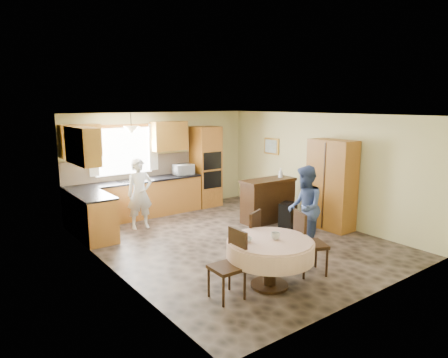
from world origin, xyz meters
TOP-DOWN VIEW (x-y plane):
  - floor at (0.00, 0.00)m, footprint 5.00×6.00m
  - ceiling at (0.00, 0.00)m, footprint 5.00×6.00m
  - wall_back at (0.00, 3.00)m, footprint 5.00×0.02m
  - wall_front at (0.00, -3.00)m, footprint 5.00×0.02m
  - wall_left at (-2.50, 0.00)m, footprint 0.02×6.00m
  - wall_right at (2.50, 0.00)m, footprint 0.02×6.00m
  - window at (-1.00, 2.98)m, footprint 1.40×0.03m
  - curtain_left at (-1.75, 2.93)m, footprint 0.22×0.02m
  - curtain_right at (-0.25, 2.93)m, footprint 0.22×0.02m
  - base_cab_back at (-0.85, 2.70)m, footprint 3.30×0.60m
  - counter_back at (-0.85, 2.70)m, footprint 3.30×0.64m
  - base_cab_left at (-2.20, 1.80)m, footprint 0.60×1.20m
  - counter_left at (-2.20, 1.80)m, footprint 0.64×1.20m
  - backsplash at (-0.85, 2.99)m, footprint 3.30×0.02m
  - wall_cab_left at (-2.05, 2.83)m, footprint 0.85×0.33m
  - wall_cab_right at (0.15, 2.83)m, footprint 0.90×0.33m
  - wall_cab_side at (-2.33, 1.80)m, footprint 0.33×1.20m
  - oven_tower at (1.15, 2.69)m, footprint 0.66×0.62m
  - oven_upper at (1.15, 2.38)m, footprint 0.56×0.01m
  - oven_lower at (1.15, 2.38)m, footprint 0.56×0.01m
  - pendant at (-1.00, 2.50)m, footprint 0.36×0.36m
  - sideboard at (1.46, 0.59)m, footprint 1.33×0.57m
  - space_heater at (1.47, -0.04)m, footprint 0.49×0.43m
  - cupboard at (2.22, -0.59)m, footprint 0.51×1.02m
  - dining_table at (-0.83, -1.92)m, footprint 1.30×1.30m
  - chair_left at (-1.49, -1.82)m, footprint 0.43×0.43m
  - chair_back at (-0.59, -1.14)m, footprint 0.56×0.56m
  - chair_right at (-0.05, -1.92)m, footprint 0.59×0.59m
  - framed_picture at (2.47, 1.57)m, footprint 0.06×0.51m
  - microwave at (0.43, 2.65)m, footprint 0.50×0.35m
  - person_sink at (-1.14, 1.90)m, footprint 0.61×0.44m
  - person_dining at (0.80, -1.11)m, footprint 0.97×0.97m
  - bowl_sideboard at (1.05, 0.59)m, footprint 0.21×0.21m
  - bottle_sideboard at (1.85, 0.59)m, footprint 0.13×0.13m
  - cup_table at (-0.77, -1.95)m, footprint 0.15×0.15m
  - bowl_table at (-1.17, -1.76)m, footprint 0.22×0.22m

SIDE VIEW (x-z plane):
  - floor at x=0.00m, z-range -0.01..0.01m
  - space_heater at x=1.47m, z-range 0.00..0.57m
  - base_cab_back at x=-0.85m, z-range 0.00..0.88m
  - base_cab_left at x=-2.20m, z-range 0.00..0.88m
  - sideboard at x=1.46m, z-range 0.00..0.94m
  - chair_back at x=-0.59m, z-range 0.05..1.02m
  - chair_left at x=-1.49m, z-range 0.05..1.03m
  - dining_table at x=-0.83m, z-range 0.21..0.94m
  - chair_right at x=-0.05m, z-range 0.05..1.09m
  - oven_lower at x=1.15m, z-range 0.53..0.97m
  - bowl_table at x=-1.17m, z-range 0.74..0.79m
  - person_sink at x=-1.14m, z-range 0.00..1.55m
  - cup_table at x=-0.77m, z-range 0.74..0.84m
  - person_dining at x=0.80m, z-range 0.00..1.59m
  - counter_back at x=-0.85m, z-range 0.88..0.92m
  - counter_left at x=-2.20m, z-range 0.88..0.92m
  - bowl_sideboard at x=1.05m, z-range 0.94..0.99m
  - cupboard at x=2.22m, z-range 0.00..1.95m
  - microwave at x=0.43m, z-range 0.92..1.19m
  - oven_tower at x=1.15m, z-range 0.00..2.12m
  - bottle_sideboard at x=1.85m, z-range 0.94..1.22m
  - backsplash at x=-0.85m, z-range 0.90..1.46m
  - wall_back at x=0.00m, z-range 0.00..2.50m
  - wall_front at x=0.00m, z-range 0.00..2.50m
  - wall_left at x=-2.50m, z-range 0.00..2.50m
  - wall_right at x=2.50m, z-range 0.00..2.50m
  - oven_upper at x=1.15m, z-range 1.02..1.48m
  - window at x=-1.00m, z-range 1.05..2.15m
  - framed_picture at x=2.47m, z-range 1.40..1.82m
  - curtain_left at x=-1.75m, z-range 1.08..2.22m
  - curtain_right at x=-0.25m, z-range 1.08..2.22m
  - wall_cab_left at x=-2.05m, z-range 1.55..2.27m
  - wall_cab_right at x=0.15m, z-range 1.55..2.27m
  - wall_cab_side at x=-2.33m, z-range 1.55..2.27m
  - pendant at x=-1.00m, z-range 2.03..2.21m
  - ceiling at x=0.00m, z-range 2.50..2.50m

